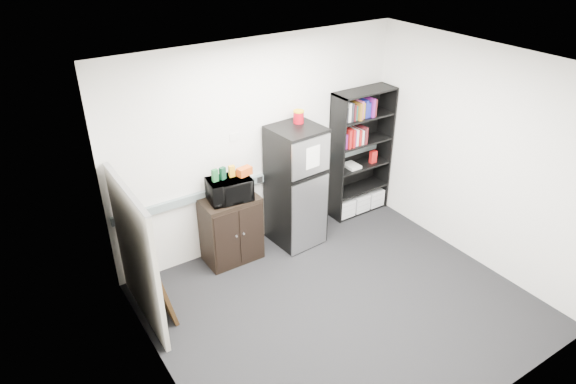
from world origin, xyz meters
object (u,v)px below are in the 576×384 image
at_px(bookshelf, 360,154).
at_px(refrigerator, 296,186).
at_px(cubicle_partition, 137,255).
at_px(microwave, 229,189).
at_px(cabinet, 231,229).

relative_size(bookshelf, refrigerator, 1.14).
height_order(cubicle_partition, microwave, cubicle_partition).
height_order(microwave, refrigerator, refrigerator).
bearing_deg(refrigerator, bookshelf, 2.65).
distance_m(cubicle_partition, cabinet, 1.42).
bearing_deg(bookshelf, cabinet, -178.26).
distance_m(bookshelf, cabinet, 2.18).
height_order(cabinet, refrigerator, refrigerator).
bearing_deg(cabinet, refrigerator, -4.93).
relative_size(cabinet, microwave, 1.72).
bearing_deg(bookshelf, cubicle_partition, -171.94).
xyz_separation_m(bookshelf, cabinet, (-2.12, -0.06, -0.48)).
bearing_deg(cubicle_partition, bookshelf, 8.06).
xyz_separation_m(bookshelf, cubicle_partition, (-3.43, -0.49, -0.10)).
relative_size(cubicle_partition, microwave, 3.17).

